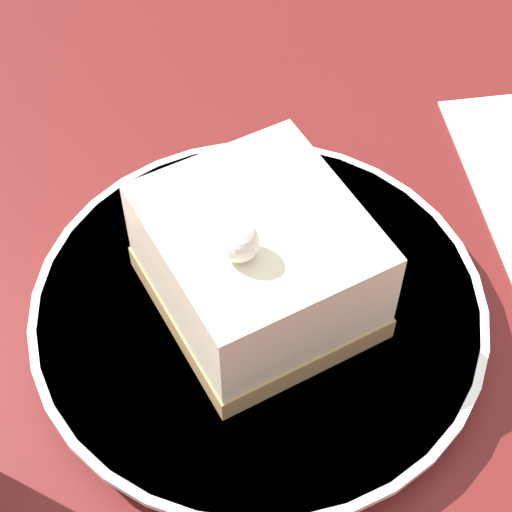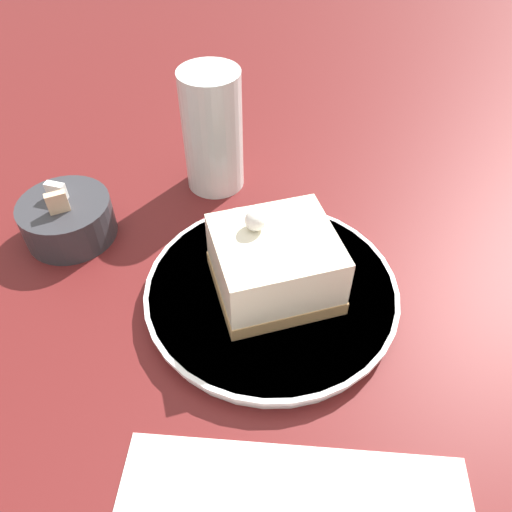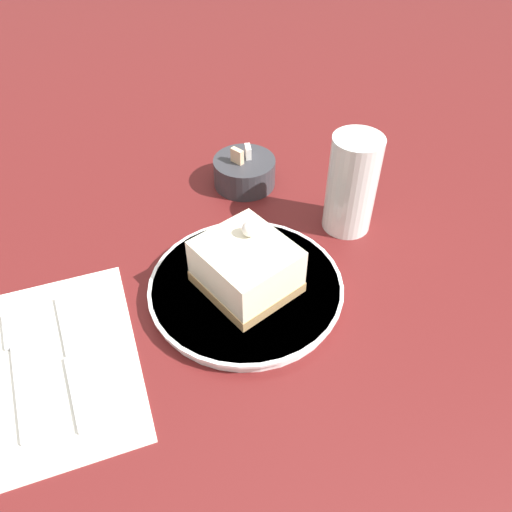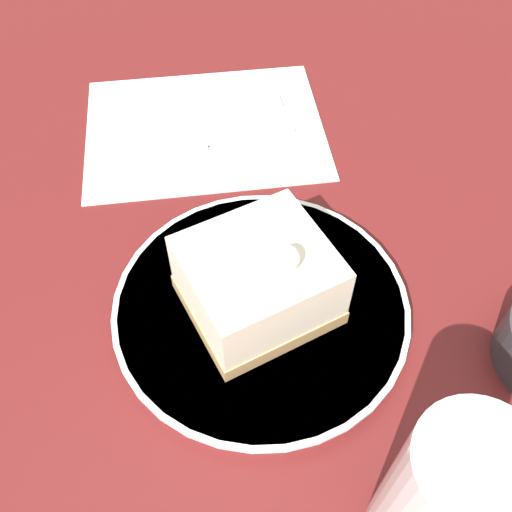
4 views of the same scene
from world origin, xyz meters
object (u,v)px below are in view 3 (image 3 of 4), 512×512
(knife, at_px, (73,369))
(sugar_bowl, at_px, (244,172))
(drinking_glass, at_px, (352,185))
(plate, at_px, (246,288))
(fork, at_px, (17,359))
(cake_slice, at_px, (246,267))

(knife, distance_m, sugar_bowl, 0.38)
(knife, height_order, drinking_glass, drinking_glass)
(plate, xyz_separation_m, fork, (-0.26, 0.04, -0.01))
(drinking_glass, bearing_deg, fork, 179.73)
(plate, relative_size, fork, 1.36)
(plate, height_order, cake_slice, cake_slice)
(plate, bearing_deg, fork, 170.87)
(cake_slice, distance_m, fork, 0.27)
(plate, bearing_deg, sugar_bowl, 60.20)
(plate, distance_m, fork, 0.26)
(drinking_glass, bearing_deg, sugar_bowl, 114.58)
(plate, bearing_deg, cake_slice, -97.36)
(knife, xyz_separation_m, sugar_bowl, (0.33, 0.20, 0.02))
(cake_slice, relative_size, fork, 0.69)
(knife, bearing_deg, sugar_bowl, 38.82)
(knife, bearing_deg, fork, 145.01)
(plate, xyz_separation_m, drinking_glass, (0.19, 0.04, 0.06))
(plate, xyz_separation_m, knife, (-0.21, -0.00, -0.01))
(cake_slice, distance_m, sugar_bowl, 0.23)
(fork, relative_size, knife, 0.93)
(plate, height_order, sugar_bowl, sugar_bowl)
(plate, bearing_deg, knife, -179.48)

